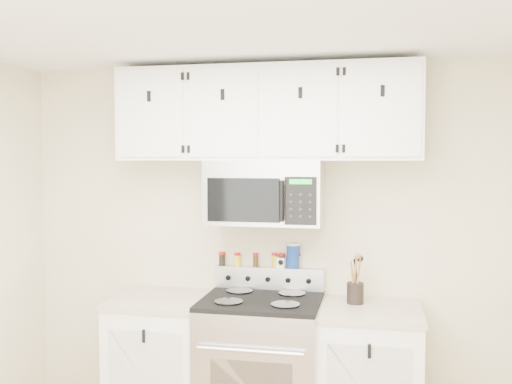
% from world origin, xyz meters
% --- Properties ---
extents(back_wall, '(3.50, 0.01, 2.50)m').
position_xyz_m(back_wall, '(0.00, 1.75, 1.25)').
color(back_wall, '#B9AE8A').
rests_on(back_wall, floor).
extents(range, '(0.76, 0.65, 1.10)m').
position_xyz_m(range, '(0.00, 1.43, 0.49)').
color(range, '#B7B7BA').
rests_on(range, floor).
extents(base_cabinet_left, '(0.64, 0.62, 0.92)m').
position_xyz_m(base_cabinet_left, '(-0.69, 1.45, 0.46)').
color(base_cabinet_left, white).
rests_on(base_cabinet_left, floor).
extents(base_cabinet_right, '(0.64, 0.62, 0.92)m').
position_xyz_m(base_cabinet_right, '(0.69, 1.45, 0.46)').
color(base_cabinet_right, white).
rests_on(base_cabinet_right, floor).
extents(microwave, '(0.76, 0.44, 0.42)m').
position_xyz_m(microwave, '(0.00, 1.55, 1.63)').
color(microwave, '#9E9EA3').
rests_on(microwave, back_wall).
extents(upper_cabinets, '(2.00, 0.35, 0.62)m').
position_xyz_m(upper_cabinets, '(-0.00, 1.58, 2.15)').
color(upper_cabinets, white).
rests_on(upper_cabinets, back_wall).
extents(utensil_crock, '(0.11, 0.11, 0.31)m').
position_xyz_m(utensil_crock, '(0.60, 1.53, 1.00)').
color(utensil_crock, black).
rests_on(utensil_crock, base_cabinet_right).
extents(kitchen_timer, '(0.07, 0.06, 0.07)m').
position_xyz_m(kitchen_timer, '(0.09, 1.71, 1.14)').
color(kitchen_timer, white).
rests_on(kitchen_timer, range).
extents(salt_canister, '(0.09, 0.09, 0.17)m').
position_xyz_m(salt_canister, '(0.17, 1.71, 1.19)').
color(salt_canister, navy).
rests_on(salt_canister, range).
extents(spice_jar_0, '(0.05, 0.05, 0.09)m').
position_xyz_m(spice_jar_0, '(-0.34, 1.71, 1.15)').
color(spice_jar_0, black).
rests_on(spice_jar_0, range).
extents(spice_jar_1, '(0.05, 0.05, 0.09)m').
position_xyz_m(spice_jar_1, '(-0.23, 1.71, 1.15)').
color(spice_jar_1, yellow).
rests_on(spice_jar_1, range).
extents(spice_jar_2, '(0.04, 0.04, 0.09)m').
position_xyz_m(spice_jar_2, '(-0.10, 1.71, 1.15)').
color(spice_jar_2, '#3A240D').
rests_on(spice_jar_2, range).
extents(spice_jar_3, '(0.04, 0.04, 0.10)m').
position_xyz_m(spice_jar_3, '(0.04, 1.71, 1.15)').
color(spice_jar_3, gold).
rests_on(spice_jar_3, range).
extents(spice_jar_4, '(0.04, 0.04, 0.10)m').
position_xyz_m(spice_jar_4, '(0.09, 1.71, 1.15)').
color(spice_jar_4, black).
rests_on(spice_jar_4, range).
extents(spice_jar_5, '(0.04, 0.04, 0.11)m').
position_xyz_m(spice_jar_5, '(0.17, 1.71, 1.15)').
color(spice_jar_5, '#3B220E').
rests_on(spice_jar_5, range).
extents(spice_jar_6, '(0.04, 0.04, 0.10)m').
position_xyz_m(spice_jar_6, '(0.20, 1.71, 1.15)').
color(spice_jar_6, orange).
rests_on(spice_jar_6, range).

